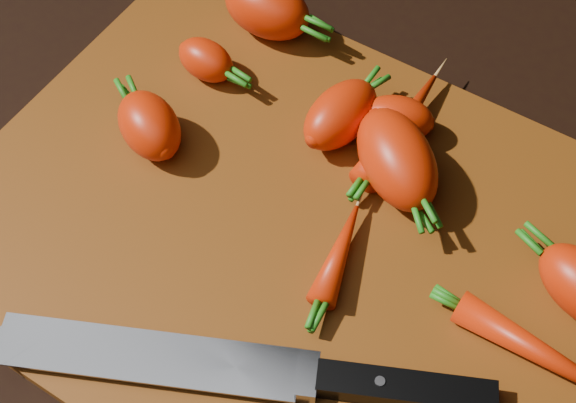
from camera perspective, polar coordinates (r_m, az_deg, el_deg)
The scene contains 12 objects.
ground at distance 0.64m, azimuth -0.48°, elevation -2.33°, with size 2.00×2.00×0.01m, color black.
cutting_board at distance 0.63m, azimuth -0.48°, elevation -1.83°, with size 0.50×0.40×0.01m, color #613310.
carrot_0 at distance 0.74m, azimuth -1.50°, elevation 13.58°, with size 0.08×0.05×0.05m, color red.
carrot_1 at distance 0.66m, azimuth -9.83°, elevation 5.34°, with size 0.07×0.05×0.05m, color red.
carrot_2 at distance 0.63m, azimuth 7.74°, elevation 3.02°, with size 0.10×0.06×0.06m, color red.
carrot_3 at distance 0.66m, azimuth 3.76°, elevation 6.19°, with size 0.08×0.05×0.05m, color red.
carrot_4 at distance 0.67m, azimuth 7.72°, elevation 5.87°, with size 0.06×0.04×0.04m, color red.
carrot_5 at distance 0.71m, azimuth -5.87°, elevation 9.99°, with size 0.05×0.04×0.04m, color red.
carrot_7 at distance 0.67m, azimuth 8.02°, elevation 5.29°, with size 0.13×0.03×0.03m, color red.
carrot_8 at distance 0.59m, azimuth 18.15°, elevation -10.58°, with size 0.14×0.03×0.03m, color red.
carrot_9 at distance 0.60m, azimuth 3.68°, elevation -3.65°, with size 0.09×0.02×0.02m, color red.
knife at distance 0.57m, azimuth -7.97°, elevation -11.11°, with size 0.33×0.17×0.02m.
Camera 1 is at (0.18, -0.27, 0.55)m, focal length 50.00 mm.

